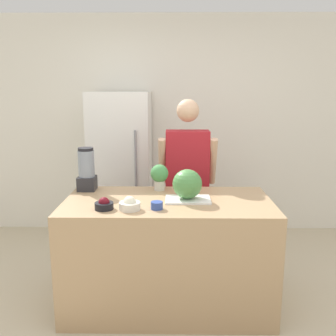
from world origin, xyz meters
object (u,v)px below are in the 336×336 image
at_px(person, 187,182).
at_px(refrigerator, 122,168).
at_px(bowl_cream, 130,205).
at_px(blender, 87,170).
at_px(bowl_cherries, 104,205).
at_px(potted_plant, 159,175).
at_px(bowl_small_blue, 157,205).
at_px(watermelon, 187,184).

bearing_deg(person, refrigerator, 139.56).
height_order(bowl_cream, blender, blender).
bearing_deg(person, bowl_cherries, -123.41).
distance_m(refrigerator, person, 0.96).
distance_m(bowl_cherries, bowl_cream, 0.19).
bearing_deg(person, blender, -152.86).
height_order(refrigerator, potted_plant, refrigerator).
xyz_separation_m(refrigerator, person, (0.73, -0.62, -0.01)).
bearing_deg(person, bowl_small_blue, -104.91).
xyz_separation_m(bowl_cherries, bowl_cream, (0.19, -0.01, 0.00)).
height_order(bowl_cream, bowl_small_blue, bowl_cream).
bearing_deg(blender, bowl_cream, -51.10).
bearing_deg(watermelon, bowl_cherries, -158.89).
relative_size(watermelon, bowl_small_blue, 2.63).
distance_m(refrigerator, bowl_cherries, 1.59).
height_order(blender, potted_plant, blender).
xyz_separation_m(person, watermelon, (-0.03, -0.73, 0.17)).
bearing_deg(blender, potted_plant, 0.88).
height_order(refrigerator, bowl_cream, refrigerator).
bearing_deg(watermelon, blender, 161.65).
height_order(person, watermelon, person).
bearing_deg(bowl_cherries, bowl_cream, -3.34).
bearing_deg(blender, watermelon, -18.35).
xyz_separation_m(bowl_cream, bowl_small_blue, (0.20, 0.02, -0.01)).
xyz_separation_m(bowl_small_blue, blender, (-0.62, 0.51, 0.15)).
height_order(bowl_small_blue, blender, blender).
bearing_deg(refrigerator, bowl_cherries, -86.80).
distance_m(person, bowl_cream, 1.08).
bearing_deg(bowl_cream, watermelon, 30.24).
height_order(person, blender, person).
xyz_separation_m(person, blender, (-0.88, -0.45, 0.22)).
relative_size(watermelon, bowl_cherries, 1.71).
relative_size(refrigerator, person, 1.04).
distance_m(bowl_cream, potted_plant, 0.58).
xyz_separation_m(person, potted_plant, (-0.26, -0.44, 0.17)).
relative_size(refrigerator, blender, 4.64).
relative_size(person, watermelon, 7.13).
bearing_deg(watermelon, bowl_small_blue, -134.92).
bearing_deg(bowl_small_blue, person, 75.09).
distance_m(refrigerator, potted_plant, 1.17).
bearing_deg(bowl_small_blue, blender, 140.56).
height_order(person, bowl_cream, person).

